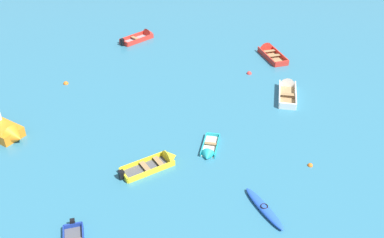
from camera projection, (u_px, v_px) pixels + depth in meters
The scene contains 9 objects.
rowboat_red_near_right at pixel (143, 36), 46.57m from camera, with size 3.30×4.14×1.30m.
rowboat_white_far_left at pixel (287, 88), 36.72m from camera, with size 1.57×4.60×1.28m.
kayak_blue_back_row_left at pixel (264, 208), 24.88m from camera, with size 2.81×3.32×0.36m.
rowboat_turquoise_distant_center at pixel (209, 152), 29.41m from camera, with size 1.10×2.95×0.94m.
rowboat_yellow_outer_left at pixel (161, 162), 28.47m from camera, with size 3.66×3.64×1.21m.
rowboat_red_near_left at pixel (268, 51), 43.22m from camera, with size 3.42×4.58×1.40m.
mooring_buoy_midfield at pixel (66, 84), 37.94m from camera, with size 0.46×0.46×0.46m, color orange.
mooring_buoy_far_field at pixel (310, 166), 28.40m from camera, with size 0.36×0.36×0.36m, color orange.
mooring_buoy_central at pixel (249, 74), 39.57m from camera, with size 0.46×0.46×0.46m, color red.
Camera 1 is at (5.97, -6.69, 18.11)m, focal length 40.07 mm.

